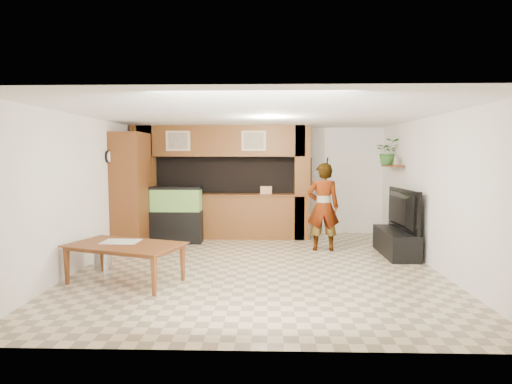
{
  "coord_description": "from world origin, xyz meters",
  "views": [
    {
      "loc": [
        0.17,
        -7.33,
        1.94
      ],
      "look_at": [
        -0.05,
        0.6,
        1.25
      ],
      "focal_mm": 30.0,
      "sensor_mm": 36.0,
      "label": 1
    }
  ],
  "objects_px": {
    "person": "(323,207)",
    "dining_table": "(124,264)",
    "pantry_cabinet": "(131,190)",
    "television": "(397,210)",
    "aquarium": "(177,215)"
  },
  "relations": [
    {
      "from": "television",
      "to": "person",
      "type": "relative_size",
      "value": 0.78
    },
    {
      "from": "television",
      "to": "dining_table",
      "type": "relative_size",
      "value": 0.82
    },
    {
      "from": "person",
      "to": "dining_table",
      "type": "distance_m",
      "value": 4.07
    },
    {
      "from": "pantry_cabinet",
      "to": "person",
      "type": "relative_size",
      "value": 1.35
    },
    {
      "from": "person",
      "to": "dining_table",
      "type": "xyz_separation_m",
      "value": [
        -3.28,
        -2.32,
        -0.59
      ]
    },
    {
      "from": "pantry_cabinet",
      "to": "person",
      "type": "xyz_separation_m",
      "value": [
        3.98,
        -0.25,
        -0.31
      ]
    },
    {
      "from": "aquarium",
      "to": "person",
      "type": "height_order",
      "value": "person"
    },
    {
      "from": "pantry_cabinet",
      "to": "person",
      "type": "bearing_deg",
      "value": -3.61
    },
    {
      "from": "television",
      "to": "person",
      "type": "xyz_separation_m",
      "value": [
        -1.37,
        0.36,
        0.0
      ]
    },
    {
      "from": "pantry_cabinet",
      "to": "aquarium",
      "type": "xyz_separation_m",
      "value": [
        0.86,
        0.43,
        -0.59
      ]
    },
    {
      "from": "person",
      "to": "dining_table",
      "type": "relative_size",
      "value": 1.05
    },
    {
      "from": "television",
      "to": "dining_table",
      "type": "height_order",
      "value": "television"
    },
    {
      "from": "television",
      "to": "dining_table",
      "type": "bearing_deg",
      "value": 108.1
    },
    {
      "from": "pantry_cabinet",
      "to": "aquarium",
      "type": "distance_m",
      "value": 1.13
    },
    {
      "from": "aquarium",
      "to": "television",
      "type": "xyz_separation_m",
      "value": [
        4.49,
        -1.05,
        0.28
      ]
    }
  ]
}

